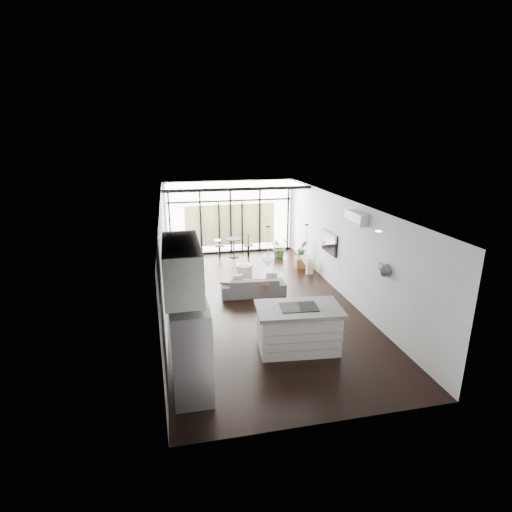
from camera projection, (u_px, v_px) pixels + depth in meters
name	position (u px, v px, depth m)	size (l,w,h in m)	color
floor	(258.00, 302.00, 11.18)	(5.00, 10.00, 0.00)	black
ceiling	(258.00, 202.00, 10.35)	(5.00, 10.00, 0.00)	white
wall_left	(164.00, 260.00, 10.26)	(0.02, 10.00, 2.80)	#BEBEC0
wall_right	(345.00, 248.00, 11.27)	(0.02, 10.00, 2.80)	#BEBEC0
wall_back	(230.00, 217.00, 15.43)	(5.00, 0.02, 2.80)	#BEBEC0
wall_front	(330.00, 347.00, 6.10)	(5.00, 0.02, 2.80)	#BEBEC0
glazing	(231.00, 218.00, 15.32)	(5.00, 0.20, 2.80)	black
skylight	(234.00, 185.00, 14.09)	(4.70, 1.90, 0.06)	white
neighbour_building	(231.00, 225.00, 15.47)	(3.50, 0.02, 1.60)	beige
island	(298.00, 328.00, 8.62)	(1.81, 1.07, 0.99)	white
cooktop	(299.00, 307.00, 8.47)	(0.79, 0.53, 0.01)	black
fridge	(192.00, 354.00, 6.92)	(0.67, 0.84, 1.73)	#98989D
appliance_column	(186.00, 317.00, 7.55)	(0.62, 0.65, 2.42)	white
upper_cabinets	(182.00, 267.00, 6.79)	(0.62, 1.75, 0.86)	white
pendant_left	(268.00, 263.00, 8.03)	(0.26, 0.26, 0.18)	white
pendant_right	(306.00, 261.00, 8.19)	(0.26, 0.26, 0.18)	white
sofa	(253.00, 283.00, 11.56)	(1.85, 0.54, 0.72)	#4C4C4F
console_bench	(245.00, 289.00, 11.50)	(1.43, 0.36, 0.46)	brown
pouf	(244.00, 271.00, 12.99)	(0.55, 0.55, 0.44)	beige
crate	(302.00, 262.00, 13.99)	(0.47, 0.47, 0.36)	brown
plant_tall	(279.00, 249.00, 15.05)	(0.71, 0.79, 0.62)	#2F5C28
plant_crate	(302.00, 254.00, 13.89)	(0.34, 0.62, 0.28)	#2F5C28
milk_can	(310.00, 266.00, 13.34)	(0.27, 0.27, 0.52)	silver
bistro_set	(234.00, 248.00, 15.10)	(1.46, 0.59, 0.70)	black
tv	(329.00, 243.00, 12.23)	(0.05, 1.10, 0.65)	black
ac_unit	(356.00, 218.00, 10.19)	(0.22, 0.90, 0.30)	silver
framed_art	(164.00, 260.00, 9.75)	(0.04, 0.70, 0.90)	black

